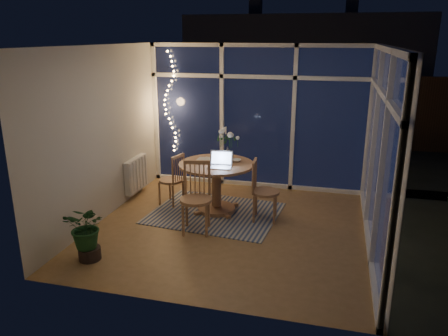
{
  "coord_description": "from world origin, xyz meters",
  "views": [
    {
      "loc": [
        1.37,
        -5.76,
        2.73
      ],
      "look_at": [
        -0.18,
        0.25,
        0.84
      ],
      "focal_mm": 35.0,
      "sensor_mm": 36.0,
      "label": 1
    }
  ],
  "objects_px": {
    "chair_front": "(196,198)",
    "laptop": "(220,159)",
    "potted_plant": "(88,232)",
    "dining_table": "(216,188)",
    "chair_left": "(171,179)",
    "chair_right": "(265,190)",
    "flower_vase": "(228,153)"
  },
  "relations": [
    {
      "from": "chair_front",
      "to": "laptop",
      "type": "distance_m",
      "value": 0.77
    },
    {
      "from": "dining_table",
      "to": "chair_left",
      "type": "xyz_separation_m",
      "value": [
        -0.81,
        0.11,
        0.04
      ]
    },
    {
      "from": "dining_table",
      "to": "laptop",
      "type": "height_order",
      "value": "laptop"
    },
    {
      "from": "flower_vase",
      "to": "chair_front",
      "type": "bearing_deg",
      "value": -99.94
    },
    {
      "from": "dining_table",
      "to": "potted_plant",
      "type": "bearing_deg",
      "value": -120.5
    },
    {
      "from": "chair_right",
      "to": "laptop",
      "type": "xyz_separation_m",
      "value": [
        -0.7,
        -0.05,
        0.45
      ]
    },
    {
      "from": "chair_right",
      "to": "chair_front",
      "type": "distance_m",
      "value": 1.11
    },
    {
      "from": "chair_left",
      "to": "chair_right",
      "type": "distance_m",
      "value": 1.65
    },
    {
      "from": "chair_front",
      "to": "laptop",
      "type": "xyz_separation_m",
      "value": [
        0.19,
        0.61,
        0.41
      ]
    },
    {
      "from": "potted_plant",
      "to": "chair_front",
      "type": "bearing_deg",
      "value": 46.36
    },
    {
      "from": "chair_front",
      "to": "dining_table",
      "type": "bearing_deg",
      "value": 74.09
    },
    {
      "from": "laptop",
      "to": "potted_plant",
      "type": "relative_size",
      "value": 0.46
    },
    {
      "from": "dining_table",
      "to": "chair_left",
      "type": "relative_size",
      "value": 1.33
    },
    {
      "from": "chair_right",
      "to": "potted_plant",
      "type": "height_order",
      "value": "chair_right"
    },
    {
      "from": "laptop",
      "to": "flower_vase",
      "type": "xyz_separation_m",
      "value": [
        0.0,
        0.47,
        -0.02
      ]
    },
    {
      "from": "chair_front",
      "to": "flower_vase",
      "type": "height_order",
      "value": "chair_front"
    },
    {
      "from": "laptop",
      "to": "dining_table",
      "type": "bearing_deg",
      "value": 114.93
    },
    {
      "from": "chair_right",
      "to": "flower_vase",
      "type": "height_order",
      "value": "flower_vase"
    },
    {
      "from": "chair_left",
      "to": "potted_plant",
      "type": "relative_size",
      "value": 1.17
    },
    {
      "from": "chair_front",
      "to": "chair_left",
      "type": "bearing_deg",
      "value": 117.97
    },
    {
      "from": "chair_left",
      "to": "laptop",
      "type": "relative_size",
      "value": 2.56
    },
    {
      "from": "chair_front",
      "to": "flower_vase",
      "type": "relative_size",
      "value": 4.94
    },
    {
      "from": "chair_front",
      "to": "laptop",
      "type": "relative_size",
      "value": 2.99
    },
    {
      "from": "chair_right",
      "to": "potted_plant",
      "type": "relative_size",
      "value": 1.27
    },
    {
      "from": "chair_left",
      "to": "flower_vase",
      "type": "bearing_deg",
      "value": 116.21
    },
    {
      "from": "dining_table",
      "to": "chair_left",
      "type": "distance_m",
      "value": 0.82
    },
    {
      "from": "flower_vase",
      "to": "potted_plant",
      "type": "relative_size",
      "value": 0.28
    },
    {
      "from": "flower_vase",
      "to": "potted_plant",
      "type": "bearing_deg",
      "value": -119.62
    },
    {
      "from": "laptop",
      "to": "flower_vase",
      "type": "distance_m",
      "value": 0.47
    },
    {
      "from": "chair_left",
      "to": "chair_front",
      "type": "height_order",
      "value": "chair_front"
    },
    {
      "from": "potted_plant",
      "to": "laptop",
      "type": "bearing_deg",
      "value": 54.08
    },
    {
      "from": "chair_right",
      "to": "potted_plant",
      "type": "distance_m",
      "value": 2.64
    }
  ]
}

